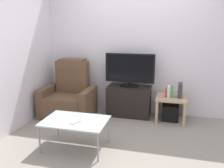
% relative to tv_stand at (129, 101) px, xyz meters
% --- Properties ---
extents(ground_plane, '(6.40, 6.40, 0.00)m').
position_rel_tv_stand_xyz_m(ground_plane, '(0.13, -0.86, -0.29)').
color(ground_plane, gray).
extents(wall_back, '(6.40, 0.06, 2.60)m').
position_rel_tv_stand_xyz_m(wall_back, '(0.13, 0.27, 1.01)').
color(wall_back, silver).
rests_on(wall_back, ground).
extents(wall_side, '(0.06, 4.48, 2.60)m').
position_rel_tv_stand_xyz_m(wall_side, '(-1.75, -0.86, 1.01)').
color(wall_side, silver).
rests_on(wall_side, ground).
extents(tv_stand, '(0.82, 0.42, 0.58)m').
position_rel_tv_stand_xyz_m(tv_stand, '(0.00, 0.00, 0.00)').
color(tv_stand, black).
rests_on(tv_stand, ground).
extents(television, '(0.94, 0.20, 0.63)m').
position_rel_tv_stand_xyz_m(television, '(0.00, 0.02, 0.62)').
color(television, black).
rests_on(television, tv_stand).
extents(recliner_armchair, '(0.98, 0.78, 1.08)m').
position_rel_tv_stand_xyz_m(recliner_armchair, '(-1.13, -0.28, 0.08)').
color(recliner_armchair, brown).
rests_on(recliner_armchair, ground).
extents(side_table, '(0.54, 0.54, 0.45)m').
position_rel_tv_stand_xyz_m(side_table, '(0.79, -0.05, 0.09)').
color(side_table, tan).
rests_on(side_table, ground).
extents(subwoofer_box, '(0.30, 0.30, 0.30)m').
position_rel_tv_stand_xyz_m(subwoofer_box, '(0.79, -0.05, -0.14)').
color(subwoofer_box, black).
rests_on(subwoofer_box, ground).
extents(book_leftmost, '(0.03, 0.11, 0.17)m').
position_rel_tv_stand_xyz_m(book_leftmost, '(0.69, -0.07, 0.24)').
color(book_leftmost, red).
rests_on(book_leftmost, side_table).
extents(book_middle, '(0.04, 0.13, 0.20)m').
position_rel_tv_stand_xyz_m(book_middle, '(0.74, -0.07, 0.26)').
color(book_middle, white).
rests_on(book_middle, side_table).
extents(book_rightmost, '(0.04, 0.14, 0.21)m').
position_rel_tv_stand_xyz_m(book_rightmost, '(0.79, -0.07, 0.26)').
color(book_rightmost, '#388C4C').
rests_on(book_rightmost, side_table).
extents(game_console, '(0.07, 0.20, 0.26)m').
position_rel_tv_stand_xyz_m(game_console, '(0.94, -0.04, 0.29)').
color(game_console, '#333338').
rests_on(game_console, side_table).
extents(coffee_table, '(0.90, 0.60, 0.42)m').
position_rel_tv_stand_xyz_m(coffee_table, '(-0.51, -1.44, 0.10)').
color(coffee_table, '#B2C6C1').
rests_on(coffee_table, ground).
extents(cell_phone, '(0.14, 0.16, 0.01)m').
position_rel_tv_stand_xyz_m(cell_phone, '(-0.47, -1.52, 0.14)').
color(cell_phone, '#B7B7BC').
rests_on(cell_phone, coffee_table).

